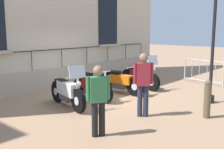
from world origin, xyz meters
TOP-DOWN VIEW (x-y plane):
  - ground_plane at (0.00, 0.00)m, footprint 60.00×60.00m
  - building_facade at (-2.64, 0.00)m, footprint 0.82×13.37m
  - motorcycle_white at (0.26, -1.81)m, footprint 2.11×0.79m
  - motorcycle_red at (0.15, -0.65)m, footprint 2.03×0.63m
  - motorcycle_orange at (0.35, 0.63)m, footprint 2.03×0.72m
  - motorcycle_maroon at (0.33, 1.89)m, footprint 2.14×0.78m
  - lamppost at (3.34, 1.52)m, footprint 0.35×0.35m
  - crowd_barrier at (1.94, 4.32)m, footprint 1.85×0.28m
  - bollard at (3.87, -0.03)m, footprint 0.18×0.18m
  - pedestrian_standing at (2.51, -1.05)m, footprint 0.43×0.40m
  - pedestrian_walking at (2.56, -2.84)m, footprint 0.38×0.46m

SIDE VIEW (x-z plane):
  - ground_plane at x=0.00m, z-range 0.00..0.00m
  - motorcycle_orange at x=0.35m, z-range -0.10..0.96m
  - motorcycle_red at x=0.15m, z-range -0.07..0.95m
  - motorcycle_maroon at x=0.33m, z-range -0.23..1.14m
  - motorcycle_white at x=0.26m, z-range -0.21..1.14m
  - bollard at x=3.87m, z-range 0.00..1.04m
  - crowd_barrier at x=1.94m, z-range 0.04..1.09m
  - pedestrian_walking at x=2.56m, z-range 0.09..1.67m
  - pedestrian_standing at x=2.51m, z-range 0.12..1.84m
  - lamppost at x=3.34m, z-range 0.43..5.44m
  - building_facade at x=-2.64m, z-range -0.12..6.47m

